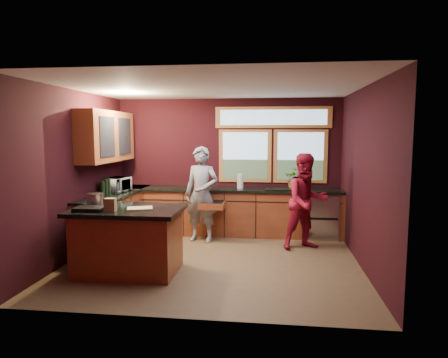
% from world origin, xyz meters
% --- Properties ---
extents(floor, '(4.50, 4.50, 0.00)m').
position_xyz_m(floor, '(0.00, 0.00, 0.00)').
color(floor, brown).
rests_on(floor, ground).
extents(room_shell, '(4.52, 4.02, 2.71)m').
position_xyz_m(room_shell, '(-0.60, 0.32, 1.80)').
color(room_shell, black).
rests_on(room_shell, ground).
extents(back_counter, '(4.50, 0.64, 0.93)m').
position_xyz_m(back_counter, '(0.20, 1.70, 0.46)').
color(back_counter, maroon).
rests_on(back_counter, floor).
extents(left_counter, '(0.64, 2.30, 0.93)m').
position_xyz_m(left_counter, '(-1.95, 0.85, 0.47)').
color(left_counter, maroon).
rests_on(left_counter, floor).
extents(island, '(1.55, 1.05, 0.95)m').
position_xyz_m(island, '(-1.15, -0.65, 0.48)').
color(island, maroon).
rests_on(island, floor).
extents(person_grey, '(0.72, 0.55, 1.77)m').
position_xyz_m(person_grey, '(-0.39, 1.14, 0.88)').
color(person_grey, slate).
rests_on(person_grey, floor).
extents(person_red, '(0.99, 0.90, 1.67)m').
position_xyz_m(person_red, '(1.50, 0.88, 0.83)').
color(person_red, maroon).
rests_on(person_red, floor).
extents(microwave, '(0.43, 0.55, 0.27)m').
position_xyz_m(microwave, '(-1.92, 0.89, 1.07)').
color(microwave, '#999999').
rests_on(microwave, left_counter).
extents(potted_plant, '(0.37, 0.32, 0.41)m').
position_xyz_m(potted_plant, '(1.33, 1.75, 1.13)').
color(potted_plant, '#999999').
rests_on(potted_plant, back_counter).
extents(paper_towel, '(0.12, 0.12, 0.28)m').
position_xyz_m(paper_towel, '(0.28, 1.70, 1.07)').
color(paper_towel, white).
rests_on(paper_towel, back_counter).
extents(cutting_board, '(0.41, 0.35, 0.02)m').
position_xyz_m(cutting_board, '(-0.95, -0.70, 0.95)').
color(cutting_board, tan).
rests_on(cutting_board, island).
extents(stock_pot, '(0.24, 0.24, 0.18)m').
position_xyz_m(stock_pot, '(-1.70, -0.50, 1.03)').
color(stock_pot, '#A9A9AD').
rests_on(stock_pot, island).
extents(paper_bag, '(0.16, 0.13, 0.18)m').
position_xyz_m(paper_bag, '(-1.30, -0.90, 1.03)').
color(paper_bag, brown).
rests_on(paper_bag, island).
extents(black_tray, '(0.42, 0.31, 0.05)m').
position_xyz_m(black_tray, '(-1.60, -0.90, 0.97)').
color(black_tray, black).
rests_on(black_tray, island).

